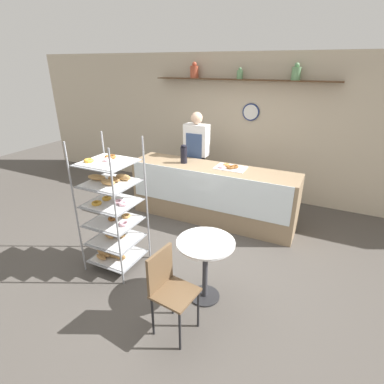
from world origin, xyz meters
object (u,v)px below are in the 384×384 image
object	(u,v)px
cafe_table	(205,257)
pastry_rack	(113,214)
coffee_carafe	(184,154)
donut_tray_counter	(230,167)
person_worker	(196,156)
cafe_chair	(168,284)

from	to	relation	value
cafe_table	pastry_rack	bearing A→B (deg)	177.35
coffee_carafe	donut_tray_counter	size ratio (longest dim) A/B	0.65
person_worker	coffee_carafe	xyz separation A→B (m)	(-0.00, -0.50, 0.16)
coffee_carafe	cafe_chair	bearing A→B (deg)	-66.13
person_worker	coffee_carafe	distance (m)	0.52
cafe_chair	donut_tray_counter	xyz separation A→B (m)	(-0.24, 2.41, 0.42)
cafe_table	coffee_carafe	xyz separation A→B (m)	(-1.18, 1.78, 0.55)
pastry_rack	coffee_carafe	xyz separation A→B (m)	(0.13, 1.72, 0.35)
person_worker	cafe_chair	world-z (taller)	person_worker
person_worker	donut_tray_counter	xyz separation A→B (m)	(0.79, -0.42, 0.02)
person_worker	cafe_chair	size ratio (longest dim) A/B	1.94
person_worker	cafe_table	world-z (taller)	person_worker
pastry_rack	cafe_chair	bearing A→B (deg)	-27.93
coffee_carafe	donut_tray_counter	bearing A→B (deg)	5.39
person_worker	cafe_table	xyz separation A→B (m)	(1.18, -2.28, -0.39)
cafe_table	coffee_carafe	size ratio (longest dim) A/B	2.38
cafe_chair	coffee_carafe	size ratio (longest dim) A/B	2.82
cafe_table	coffee_carafe	world-z (taller)	coffee_carafe
pastry_rack	cafe_table	size ratio (longest dim) A/B	2.28
pastry_rack	cafe_table	bearing A→B (deg)	-2.65
pastry_rack	cafe_table	xyz separation A→B (m)	(1.31, -0.06, -0.20)
donut_tray_counter	pastry_rack	bearing A→B (deg)	-117.11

